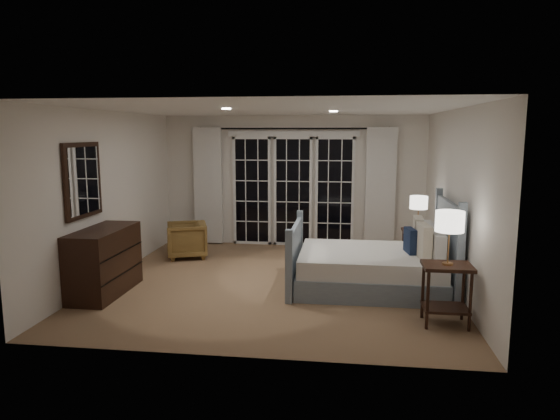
# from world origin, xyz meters

# --- Properties ---
(floor) EXTENTS (5.00, 5.00, 0.00)m
(floor) POSITION_xyz_m (0.00, 0.00, 0.00)
(floor) COLOR #8B614B
(floor) RESTS_ON ground
(ceiling) EXTENTS (5.00, 5.00, 0.00)m
(ceiling) POSITION_xyz_m (0.00, 0.00, 2.50)
(ceiling) COLOR white
(ceiling) RESTS_ON wall_back
(wall_left) EXTENTS (0.02, 5.00, 2.50)m
(wall_left) POSITION_xyz_m (-2.50, 0.00, 1.25)
(wall_left) COLOR silver
(wall_left) RESTS_ON floor
(wall_right) EXTENTS (0.02, 5.00, 2.50)m
(wall_right) POSITION_xyz_m (2.50, 0.00, 1.25)
(wall_right) COLOR silver
(wall_right) RESTS_ON floor
(wall_back) EXTENTS (5.00, 0.02, 2.50)m
(wall_back) POSITION_xyz_m (0.00, 2.50, 1.25)
(wall_back) COLOR silver
(wall_back) RESTS_ON floor
(wall_front) EXTENTS (5.00, 0.02, 2.50)m
(wall_front) POSITION_xyz_m (0.00, -2.50, 1.25)
(wall_front) COLOR silver
(wall_front) RESTS_ON floor
(french_doors) EXTENTS (2.50, 0.04, 2.20)m
(french_doors) POSITION_xyz_m (0.00, 2.46, 1.09)
(french_doors) COLOR black
(french_doors) RESTS_ON wall_back
(curtain_rod) EXTENTS (3.50, 0.03, 0.03)m
(curtain_rod) POSITION_xyz_m (0.00, 2.40, 2.25)
(curtain_rod) COLOR black
(curtain_rod) RESTS_ON wall_back
(curtain_left) EXTENTS (0.55, 0.10, 2.25)m
(curtain_left) POSITION_xyz_m (-1.65, 2.38, 1.15)
(curtain_left) COLOR silver
(curtain_left) RESTS_ON curtain_rod
(curtain_right) EXTENTS (0.55, 0.10, 2.25)m
(curtain_right) POSITION_xyz_m (1.65, 2.38, 1.15)
(curtain_right) COLOR silver
(curtain_right) RESTS_ON curtain_rod
(downlight_a) EXTENTS (0.12, 0.12, 0.01)m
(downlight_a) POSITION_xyz_m (0.80, 0.60, 2.49)
(downlight_a) COLOR white
(downlight_a) RESTS_ON ceiling
(downlight_b) EXTENTS (0.12, 0.12, 0.01)m
(downlight_b) POSITION_xyz_m (-0.60, -0.40, 2.49)
(downlight_b) COLOR white
(downlight_b) RESTS_ON ceiling
(bed) EXTENTS (2.16, 1.55, 1.26)m
(bed) POSITION_xyz_m (1.42, -0.11, 0.32)
(bed) COLOR gray
(bed) RESTS_ON floor
(nightstand_left) EXTENTS (0.54, 0.44, 0.71)m
(nightstand_left) POSITION_xyz_m (2.16, -1.36, 0.47)
(nightstand_left) COLOR black
(nightstand_left) RESTS_ON floor
(nightstand_right) EXTENTS (0.48, 0.39, 0.63)m
(nightstand_right) POSITION_xyz_m (2.17, 1.10, 0.41)
(nightstand_right) COLOR black
(nightstand_right) RESTS_ON floor
(lamp_left) EXTENTS (0.32, 0.32, 0.61)m
(lamp_left) POSITION_xyz_m (2.16, -1.36, 1.19)
(lamp_left) COLOR tan
(lamp_left) RESTS_ON nightstand_left
(lamp_right) EXTENTS (0.28, 0.28, 0.55)m
(lamp_right) POSITION_xyz_m (2.17, 1.10, 1.06)
(lamp_right) COLOR tan
(lamp_right) RESTS_ON nightstand_right
(armchair) EXTENTS (0.86, 0.85, 0.62)m
(armchair) POSITION_xyz_m (-1.75, 1.27, 0.31)
(armchair) COLOR brown
(armchair) RESTS_ON floor
(dresser) EXTENTS (0.54, 1.27, 0.90)m
(dresser) POSITION_xyz_m (-2.23, -0.81, 0.45)
(dresser) COLOR black
(dresser) RESTS_ON floor
(mirror) EXTENTS (0.05, 0.85, 1.00)m
(mirror) POSITION_xyz_m (-2.47, -0.81, 1.55)
(mirror) COLOR black
(mirror) RESTS_ON wall_left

